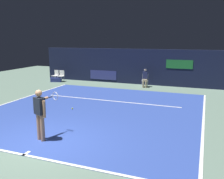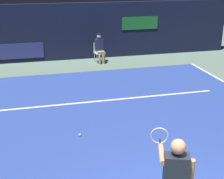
# 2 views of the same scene
# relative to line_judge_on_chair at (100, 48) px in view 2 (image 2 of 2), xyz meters

# --- Properties ---
(ground_plane) EXTENTS (30.10, 30.10, 0.00)m
(ground_plane) POSITION_rel_line_judge_on_chair_xyz_m (-0.87, -6.35, -0.69)
(ground_plane) COLOR slate
(court_surface) EXTENTS (9.80, 10.17, 0.01)m
(court_surface) POSITION_rel_line_judge_on_chair_xyz_m (-0.87, -6.35, -0.68)
(court_surface) COLOR #2D479E
(court_surface) RESTS_ON ground
(line_service) EXTENTS (7.64, 0.10, 0.01)m
(line_service) POSITION_rel_line_judge_on_chair_xyz_m (-0.87, -4.57, -0.67)
(line_service) COLOR white
(line_service) RESTS_ON court_surface
(back_wall) EXTENTS (15.29, 0.33, 2.60)m
(back_wall) POSITION_rel_line_judge_on_chair_xyz_m (-0.87, 1.02, 0.61)
(back_wall) COLOR #141933
(back_wall) RESTS_ON ground
(line_judge_on_chair) EXTENTS (0.49, 0.57, 1.32)m
(line_judge_on_chair) POSITION_rel_line_judge_on_chair_xyz_m (0.00, 0.00, 0.00)
(line_judge_on_chair) COLOR white
(line_judge_on_chair) RESTS_ON ground
(tennis_ball) EXTENTS (0.07, 0.07, 0.07)m
(tennis_ball) POSITION_rel_line_judge_on_chair_xyz_m (-1.95, -6.72, -0.64)
(tennis_ball) COLOR #CCE033
(tennis_ball) RESTS_ON court_surface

